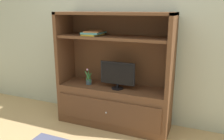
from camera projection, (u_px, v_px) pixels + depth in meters
ground_plane at (102, 137)px, 3.01m from camera, size 8.00×8.00×0.00m
painted_rear_wall at (123, 24)px, 3.32m from camera, size 6.00×0.10×2.80m
media_console at (114, 91)px, 3.25m from camera, size 1.58×0.50×1.57m
tv_monitor at (117, 74)px, 3.09m from camera, size 0.48×0.16×0.37m
potted_plant at (89, 81)px, 3.31m from camera, size 0.10×0.09×0.23m
magazine_stack at (94, 33)px, 3.15m from camera, size 0.26×0.34×0.06m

